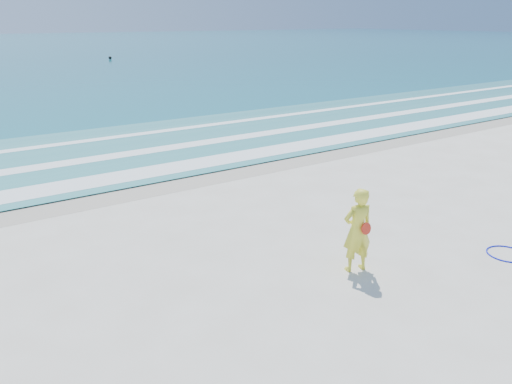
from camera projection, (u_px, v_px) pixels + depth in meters
ground at (354, 293)px, 10.28m from camera, size 400.00×400.00×0.00m
wet_sand at (169, 181)px, 17.32m from camera, size 400.00×2.40×0.00m
shallow at (120, 150)px, 21.22m from camera, size 400.00×10.00×0.01m
foam_near at (154, 171)px, 18.32m from camera, size 400.00×1.40×0.01m
foam_mid at (126, 154)px, 20.59m from camera, size 400.00×0.90×0.01m
foam_far at (101, 139)px, 23.17m from camera, size 400.00×0.60×0.01m
hoop at (507, 254)px, 11.95m from camera, size 1.10×1.10×0.03m
buoy at (110, 58)px, 67.92m from camera, size 0.43×0.43×0.43m
woman at (357, 230)px, 10.93m from camera, size 0.78×0.60×1.93m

